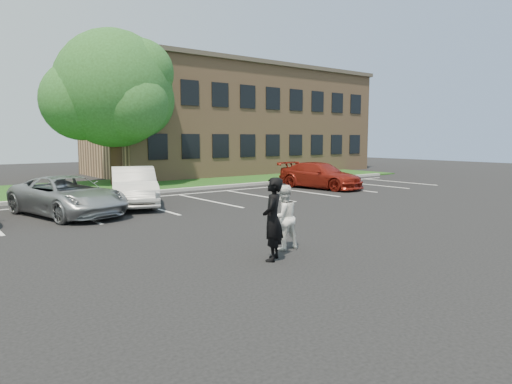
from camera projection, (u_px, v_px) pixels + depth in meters
ground_plane at (279, 243)px, 12.00m from camera, size 90.00×90.00×0.00m
curb at (112, 195)px, 21.39m from camera, size 40.00×0.30×0.15m
grass_strip at (85, 188)px, 24.53m from camera, size 44.00×8.00×0.08m
stall_lines at (169, 201)px, 19.86m from camera, size 34.00×5.36×0.01m
office_building at (233, 121)px, 37.28m from camera, size 22.40×10.40×8.30m
tree at (114, 92)px, 25.92m from camera, size 7.80×7.20×8.80m
man_black_suit at (273, 219)px, 10.17m from camera, size 0.81×0.78×1.87m
man_white_shirt at (283, 217)px, 11.20m from camera, size 0.86×0.72×1.60m
car_silver_minivan at (68, 196)px, 16.12m from camera, size 3.41×5.44×1.40m
car_white_sedan at (134, 186)px, 18.45m from camera, size 3.20×5.06×1.57m
car_red_compact at (320, 175)px, 24.87m from camera, size 2.71×5.11×1.41m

